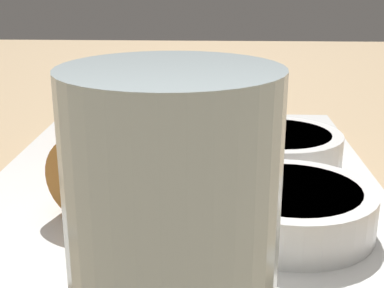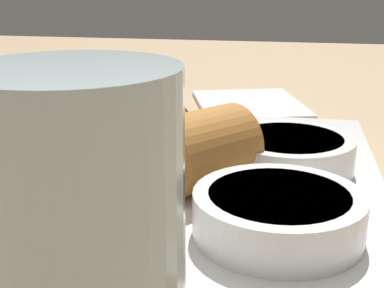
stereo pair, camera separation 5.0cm
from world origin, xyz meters
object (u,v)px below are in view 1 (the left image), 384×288
at_px(dipping_bowl_near, 285,148).
at_px(dipping_bowl_far, 299,207).
at_px(napkin, 219,103).
at_px(serving_plate, 192,181).

bearing_deg(dipping_bowl_near, dipping_bowl_far, -2.48).
relative_size(dipping_bowl_near, napkin, 0.56).
bearing_deg(dipping_bowl_near, napkin, -168.97).
xyz_separation_m(serving_plate, dipping_bowl_far, (0.09, 0.06, 0.02)).
distance_m(dipping_bowl_near, dipping_bowl_far, 0.11).
bearing_deg(napkin, dipping_bowl_far, 7.02).
height_order(dipping_bowl_far, napkin, dipping_bowl_far).
xyz_separation_m(dipping_bowl_near, dipping_bowl_far, (0.11, -0.00, 0.00)).
xyz_separation_m(dipping_bowl_far, napkin, (-0.35, -0.04, -0.03)).
bearing_deg(dipping_bowl_near, serving_plate, -75.61).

